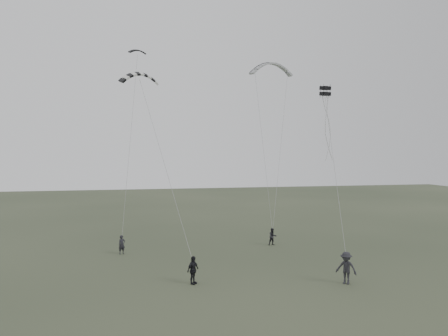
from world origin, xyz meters
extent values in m
plane|color=#343E2A|center=(0.00, 0.00, 0.00)|extent=(140.00, 140.00, 0.00)
imported|color=black|center=(-5.95, 7.30, 0.75)|extent=(0.64, 0.54, 1.50)
imported|color=black|center=(6.86, 7.91, 0.75)|extent=(0.76, 0.61, 1.49)
imported|color=black|center=(-1.54, -1.80, 0.86)|extent=(1.02, 1.00, 1.73)
imported|color=#242429|center=(7.68, -3.77, 0.99)|extent=(1.42, 1.43, 1.98)
camera|label=1|loc=(-5.32, -28.14, 8.07)|focal=35.00mm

